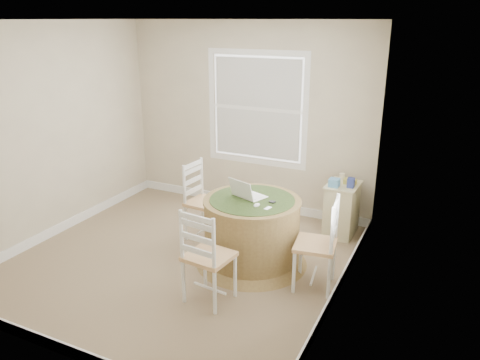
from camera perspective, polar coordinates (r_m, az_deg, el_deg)
The scene contains 14 objects.
room at distance 5.04m, azimuth -5.14°, elevation 3.94°, with size 3.64×3.64×2.64m.
round_table at distance 5.19m, azimuth 1.46°, elevation -5.94°, with size 1.25×1.25×0.77m.
chair_left at distance 5.76m, azimuth -4.25°, elevation -2.71°, with size 0.42×0.40×0.95m, color white, non-canonical shape.
chair_near at distance 4.51m, azimuth -3.80°, elevation -9.21°, with size 0.42×0.40×0.95m, color white, non-canonical shape.
chair_right at distance 4.77m, azimuth 9.18°, elevation -7.75°, with size 0.42×0.40×0.95m, color white, non-canonical shape.
laptop at distance 5.10m, azimuth 0.97°, elevation -1.76°, with size 0.41×0.39×0.23m.
mouse at distance 4.88m, azimuth 2.06°, elevation -3.08°, with size 0.06×0.10×0.03m, color white.
phone at distance 4.82m, azimuth 3.41°, elevation -3.51°, with size 0.04×0.09×0.02m, color #B7BABF.
keys at distance 4.97m, azimuth 3.95°, elevation -2.74°, with size 0.06×0.05×0.03m, color black.
corner_chest at distance 6.04m, azimuth 12.26°, elevation -3.49°, with size 0.39×0.52×0.67m.
tissue_box at distance 5.81m, azimuth 11.56°, elevation -0.28°, with size 0.12×0.12×0.10m, color #5898C9.
box_yellow at distance 5.93m, azimuth 13.17°, elevation -0.19°, with size 0.15×0.10×0.06m, color gold.
box_blue at distance 5.81m, azimuth 13.26°, elevation -0.28°, with size 0.08×0.08×0.12m, color navy.
cup_cream at distance 6.02m, azimuth 12.35°, elevation 0.31°, with size 0.07×0.07×0.09m, color beige.
Camera 1 is at (2.67, -4.01, 2.62)m, focal length 35.00 mm.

